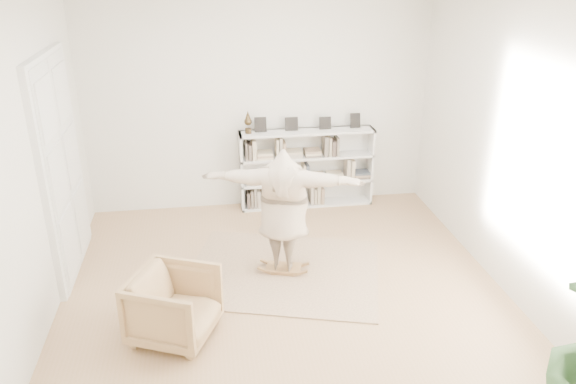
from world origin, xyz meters
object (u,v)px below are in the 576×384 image
object	(u,v)px
bookshelf	(306,169)
person	(283,208)
armchair	(174,306)
rocker_board	(284,268)

from	to	relation	value
bookshelf	person	world-z (taller)	person
armchair	person	size ratio (longest dim) A/B	0.42
armchair	bookshelf	bearing A→B (deg)	-8.49
armchair	rocker_board	bearing A→B (deg)	-26.30
bookshelf	armchair	xyz separation A→B (m)	(-2.06, -3.28, -0.24)
rocker_board	person	xyz separation A→B (m)	(-0.00, 0.00, 0.88)
rocker_board	armchair	bearing A→B (deg)	-123.50
bookshelf	armchair	distance (m)	3.88
rocker_board	person	distance (m)	0.88
rocker_board	person	bearing A→B (deg)	133.03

